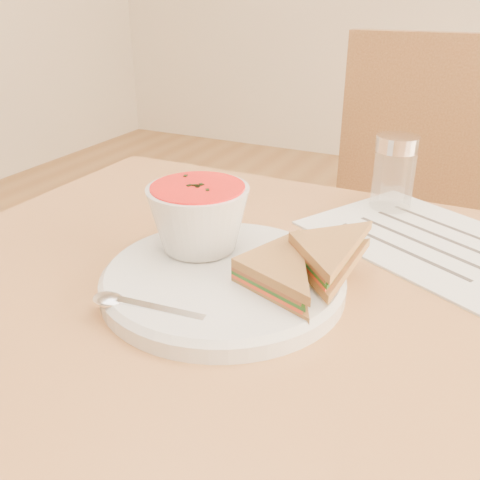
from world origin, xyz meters
The scene contains 8 objects.
chair_far centered at (0.04, 0.47, 0.48)m, with size 0.43×0.43×0.96m, color brown, non-canonical shape.
plate centered at (-0.12, -0.01, 0.76)m, with size 0.26×0.26×0.02m, color silver, non-canonical shape.
soup_bowl centered at (-0.17, 0.03, 0.80)m, with size 0.11×0.11×0.08m, color silver, non-canonical shape.
sandwich_half_a centered at (-0.10, -0.02, 0.78)m, with size 0.10×0.10×0.03m, color #AC783C, non-canonical shape.
sandwich_half_b centered at (-0.06, 0.04, 0.79)m, with size 0.10×0.10×0.03m, color #AC783C, non-canonical shape.
spoon centered at (-0.14, -0.10, 0.77)m, with size 0.16×0.03×0.01m, color silver, non-canonical shape.
paper_menu centered at (0.06, 0.21, 0.75)m, with size 0.28×0.21×0.00m, color white, non-canonical shape.
condiment_shaker centered at (-0.01, 0.30, 0.80)m, with size 0.06×0.06×0.11m, color silver, non-canonical shape.
Camera 1 is at (0.12, -0.44, 1.04)m, focal length 40.00 mm.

